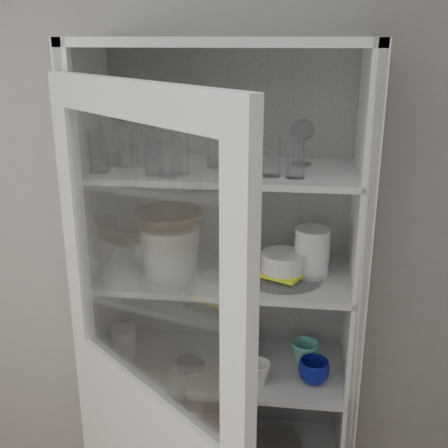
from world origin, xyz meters
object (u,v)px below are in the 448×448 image
Objects in this scene: goblet_1 at (238,135)px; cream_dish at (161,431)px; cupboard_door at (151,448)px; goblet_0 at (146,137)px; pantry_cabinet at (226,337)px; plate_stack_back at (157,246)px; glass_platter at (282,275)px; goblet_2 at (303,140)px; mug_teal at (305,354)px; grey_bowl_stack at (312,252)px; plate_stack_front at (171,258)px; tin_box at (272,446)px; mug_white at (258,373)px; white_ramekin at (283,262)px; mug_blue at (314,371)px; teal_jar at (247,347)px; goblet_3 at (300,140)px; terracotta_bowl at (169,219)px; measuring_cups at (188,364)px; yellow_trivet at (282,272)px; white_canister at (124,342)px; cream_bowl at (170,235)px.

goblet_1 reaches higher than cream_dish.
goblet_0 is (-0.14, 0.62, 0.87)m from cupboard_door.
pantry_cabinet reaches higher than plate_stack_back.
cupboard_door is at bearing -127.88° from glass_platter.
glass_platter is (-0.05, -0.10, -0.48)m from goblet_2.
goblet_1 is 0.89m from mug_teal.
grey_bowl_stack reaches higher than plate_stack_back.
plate_stack_back is (-0.09, 0.17, -0.02)m from plate_stack_front.
grey_bowl_stack is at bearing 13.05° from tin_box.
mug_white is (0.45, -0.21, -0.84)m from goblet_0.
grey_bowl_stack is (0.10, 0.04, 0.03)m from white_ramekin.
goblet_2 reaches higher than glass_platter.
mug_white is at bearing -144.48° from grey_bowl_stack.
mug_blue is (0.64, -0.22, -0.39)m from plate_stack_back.
glass_platter is 2.58× the size of teal_jar.
plate_stack_back is at bearing 174.89° from goblet_3.
goblet_3 is at bearing 14.18° from terracotta_bowl.
measuring_cups is (-0.46, -0.06, -0.47)m from grey_bowl_stack.
mug_teal reaches higher than cream_dish.
cupboard_door is 1.11m from goblet_1.
plate_stack_back is at bearing 161.94° from yellow_trivet.
plate_stack_front is 2.25× the size of measuring_cups.
pantry_cabinet is 22.64× the size of measuring_cups.
white_canister is 0.57× the size of tin_box.
mug_teal is at bearing 6.31° from plate_stack_front.
grey_bowl_stack is at bearing 4.23° from terracotta_bowl.
cupboard_door reaches higher than goblet_1.
mug_white is (-0.08, -0.09, -0.42)m from white_ramekin.
white_canister is (-0.76, 0.09, 0.02)m from mug_blue.
cream_bowl is at bearing -27.70° from cream_dish.
glass_platter is at bearing -110.04° from goblet_3.
white_ramekin is at bearing -26.12° from teal_jar.
white_canister is (-0.21, 0.03, -0.55)m from terracotta_bowl.
terracotta_bowl reaches higher than glass_platter.
glass_platter reaches higher than mug_teal.
mug_white is (0.14, -0.18, -0.04)m from pantry_cabinet.
goblet_3 is 1.81× the size of mug_white.
yellow_trivet is at bearing -159.33° from grey_bowl_stack.
goblet_0 is at bearing -111.48° from plate_stack_back.
measuring_cups is (-0.41, -0.12, -0.87)m from goblet_2.
measuring_cups is (-0.36, -0.02, -0.39)m from glass_platter.
cream_dish is at bearing -159.34° from goblet_1.
plate_stack_front is 0.92m from tin_box.
cupboard_door is 1.08m from goblet_0.
cream_dish is (-0.07, 0.04, -0.82)m from plate_stack_front.
cream_bowl is 0.73× the size of glass_platter.
mug_teal is (0.52, 0.06, -0.41)m from plate_stack_front.
cream_bowl and grey_bowl_stack have the same top height.
pantry_cabinet is 0.32m from mug_teal.
white_ramekin reaches higher than mug_white.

